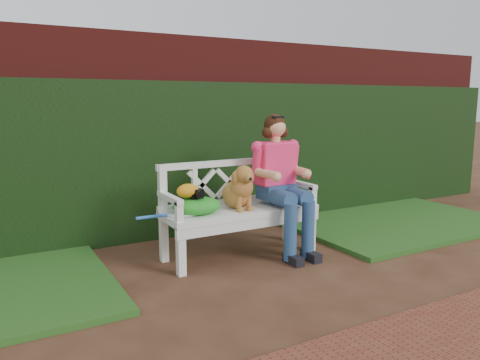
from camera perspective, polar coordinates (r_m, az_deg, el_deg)
ground at (r=3.99m, az=3.04°, el=-12.32°), size 60.00×60.00×0.00m
brick_wall at (r=5.42m, az=-7.72°, el=5.39°), size 10.00×0.30×2.20m
ivy_hedge at (r=5.24m, az=-6.76°, el=2.52°), size 10.00×0.18×1.70m
grass_right at (r=6.14m, az=17.68°, el=-4.68°), size 2.60×2.00×0.05m
garden_bench at (r=4.55m, az=-0.00°, el=-6.34°), size 1.59×0.62×0.48m
seated_woman at (r=4.65m, az=4.60°, el=-0.69°), size 0.81×0.91×1.32m
dog at (r=4.41m, az=-0.19°, el=-0.77°), size 0.32×0.42×0.43m
tennis_racket at (r=4.25m, az=-7.23°, el=-4.02°), size 0.69×0.48×0.03m
green_bag at (r=4.26m, az=-5.29°, el=-3.11°), size 0.47×0.37×0.15m
camera_item at (r=4.22m, az=-5.37°, el=-1.62°), size 0.12×0.09×0.08m
baseball_glove at (r=4.21m, az=-6.39°, el=-1.32°), size 0.21×0.15×0.13m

